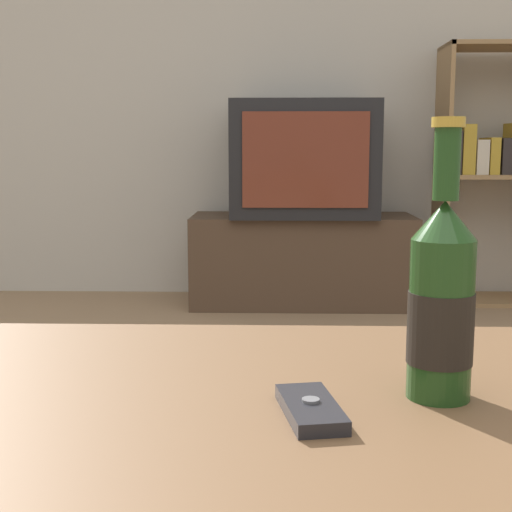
{
  "coord_description": "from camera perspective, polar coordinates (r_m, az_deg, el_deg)",
  "views": [
    {
      "loc": [
        0.15,
        -0.65,
        0.75
      ],
      "look_at": [
        0.12,
        0.36,
        0.6
      ],
      "focal_mm": 50.0,
      "sensor_mm": 36.0,
      "label": 1
    }
  ],
  "objects": [
    {
      "name": "beer_bottle",
      "position": [
        0.74,
        14.61,
        -3.52
      ],
      "size": [
        0.07,
        0.07,
        0.28
      ],
      "color": "#1E4219",
      "rests_on": "coffee_table"
    },
    {
      "name": "television",
      "position": [
        3.39,
        3.81,
        7.75
      ],
      "size": [
        0.67,
        0.51,
        0.53
      ],
      "color": "black",
      "rests_on": "tv_stand"
    },
    {
      "name": "coffee_table",
      "position": [
        0.74,
        -10.86,
        -17.59
      ],
      "size": [
        1.16,
        0.7,
        0.5
      ],
      "color": "brown",
      "rests_on": "ground_plane"
    },
    {
      "name": "cell_phone",
      "position": [
        0.7,
        4.38,
        -11.95
      ],
      "size": [
        0.07,
        0.12,
        0.02
      ],
      "rotation": [
        0.0,
        0.0,
        0.19
      ],
      "color": "#232328",
      "rests_on": "coffee_table"
    },
    {
      "name": "tv_stand",
      "position": [
        3.43,
        3.73,
        -0.31
      ],
      "size": [
        1.05,
        0.42,
        0.43
      ],
      "color": "#4C3828",
      "rests_on": "ground_plane"
    },
    {
      "name": "bookshelf",
      "position": [
        3.61,
        18.23,
        6.74
      ],
      "size": [
        0.5,
        0.3,
        1.23
      ],
      "color": "#99754C",
      "rests_on": "ground_plane"
    },
    {
      "name": "back_wall",
      "position": [
        3.72,
        -0.74,
        17.19
      ],
      "size": [
        8.0,
        0.05,
        2.6
      ],
      "color": "beige",
      "rests_on": "ground_plane"
    }
  ]
}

